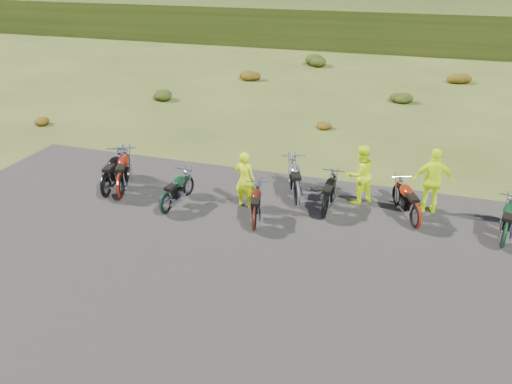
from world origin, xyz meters
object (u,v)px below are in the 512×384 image
(motorcycle_3, at_px, (297,207))
(motorcycle_7, at_px, (501,248))
(motorcycle_0, at_px, (108,198))
(person_middle, at_px, (245,181))

(motorcycle_3, height_order, motorcycle_7, motorcycle_3)
(motorcycle_0, height_order, person_middle, person_middle)
(motorcycle_0, xyz_separation_m, motorcycle_3, (5.65, 1.19, 0.00))
(motorcycle_0, relative_size, motorcycle_3, 0.99)
(motorcycle_0, relative_size, motorcycle_7, 1.11)
(motorcycle_0, distance_m, motorcycle_3, 5.77)
(motorcycle_0, bearing_deg, motorcycle_7, -99.52)
(motorcycle_0, bearing_deg, person_middle, -92.84)
(motorcycle_3, bearing_deg, person_middle, 88.49)
(motorcycle_0, bearing_deg, motorcycle_3, -90.47)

